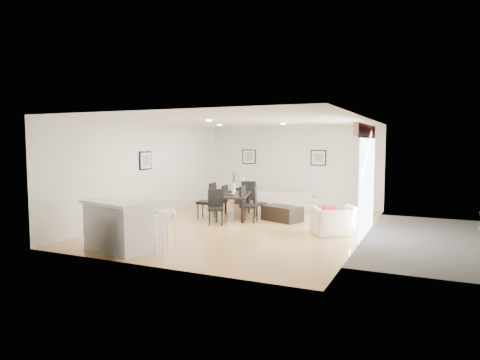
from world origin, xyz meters
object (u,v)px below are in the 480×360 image
at_px(sofa, 283,201).
at_px(armchair, 335,221).
at_px(dining_chair_wfar, 222,198).
at_px(dining_chair_enear, 246,202).
at_px(dining_chair_wnear, 209,199).
at_px(kitchen_island, 124,224).
at_px(bar_stool, 165,216).
at_px(dining_chair_efar, 258,201).
at_px(coffee_table, 282,213).
at_px(side_table, 243,196).
at_px(dining_table, 234,196).
at_px(dining_chair_head, 216,205).
at_px(dining_chair_foot, 249,195).

distance_m(sofa, armchair, 3.73).
height_order(dining_chair_wfar, dining_chair_enear, dining_chair_enear).
distance_m(dining_chair_wnear, kitchen_island, 3.79).
bearing_deg(bar_stool, armchair, 50.11).
relative_size(dining_chair_efar, coffee_table, 0.84).
distance_m(dining_chair_wnear, coffee_table, 2.10).
distance_m(dining_chair_wnear, side_table, 3.13).
xyz_separation_m(dining_table, bar_stool, (0.54, -4.19, 0.12)).
distance_m(dining_chair_efar, kitchen_island, 4.71).
distance_m(dining_table, coffee_table, 1.48).
bearing_deg(dining_chair_head, dining_chair_efar, 39.61).
bearing_deg(dining_chair_efar, dining_chair_wfar, 74.70).
bearing_deg(dining_chair_wfar, dining_table, 48.87).
bearing_deg(side_table, coffee_table, -47.77).
bearing_deg(side_table, dining_chair_enear, -64.24).
distance_m(dining_table, dining_chair_foot, 1.03).
relative_size(dining_chair_wfar, kitchen_island, 0.53).
bearing_deg(dining_table, dining_chair_efar, 16.40).
distance_m(dining_chair_enear, kitchen_island, 3.91).
xyz_separation_m(dining_chair_efar, kitchen_island, (-1.05, -4.59, 0.02)).
relative_size(dining_table, dining_chair_efar, 2.12).
bearing_deg(dining_chair_foot, sofa, -153.32).
bearing_deg(bar_stool, dining_chair_enear, 89.31).
height_order(dining_chair_wnear, side_table, dining_chair_wnear).
bearing_deg(dining_chair_foot, coffee_table, 127.90).
distance_m(kitchen_island, bar_stool, 1.02).
xyz_separation_m(dining_chair_wnear, dining_chair_wfar, (-0.01, 0.83, -0.08)).
distance_m(armchair, dining_chair_foot, 3.76).
relative_size(sofa, dining_chair_efar, 2.49).
distance_m(dining_chair_wfar, dining_chair_foot, 0.87).
height_order(dining_chair_wnear, dining_chair_head, dining_chair_wnear).
xyz_separation_m(dining_chair_enear, dining_chair_efar, (0.01, 0.83, -0.06)).
xyz_separation_m(dining_chair_enear, bar_stool, (-0.05, -3.76, 0.20)).
bearing_deg(coffee_table, dining_chair_enear, -125.16).
height_order(dining_chair_efar, kitchen_island, kitchen_island).
height_order(dining_chair_wnear, kitchen_island, dining_chair_wnear).
relative_size(dining_chair_wnear, coffee_table, 0.99).
bearing_deg(sofa, kitchen_island, 55.40).
relative_size(dining_chair_foot, side_table, 1.74).
distance_m(dining_chair_efar, dining_chair_head, 1.57).
xyz_separation_m(dining_table, dining_chair_enear, (0.58, -0.43, -0.08)).
height_order(sofa, coffee_table, sofa).
bearing_deg(dining_chair_efar, dining_chair_wnear, 110.35).
height_order(dining_chair_wnear, dining_chair_efar, dining_chair_wnear).
height_order(side_table, kitchen_island, kitchen_island).
height_order(side_table, bar_stool, bar_stool).
height_order(dining_chair_head, coffee_table, dining_chair_head).
xyz_separation_m(armchair, dining_chair_wfar, (-3.72, 1.52, 0.16)).
relative_size(dining_table, kitchen_island, 1.12).
bearing_deg(sofa, dining_chair_efar, 57.88).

